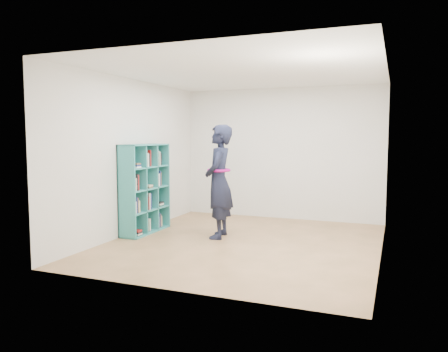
% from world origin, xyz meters
% --- Properties ---
extents(floor, '(4.50, 4.50, 0.00)m').
position_xyz_m(floor, '(0.00, 0.00, 0.00)').
color(floor, brown).
rests_on(floor, ground).
extents(ceiling, '(4.50, 4.50, 0.00)m').
position_xyz_m(ceiling, '(0.00, 0.00, 2.60)').
color(ceiling, white).
rests_on(ceiling, wall_back).
extents(wall_left, '(0.02, 4.50, 2.60)m').
position_xyz_m(wall_left, '(-2.00, 0.00, 1.30)').
color(wall_left, silver).
rests_on(wall_left, floor).
extents(wall_right, '(0.02, 4.50, 2.60)m').
position_xyz_m(wall_right, '(2.00, 0.00, 1.30)').
color(wall_right, silver).
rests_on(wall_right, floor).
extents(wall_back, '(4.00, 0.02, 2.60)m').
position_xyz_m(wall_back, '(0.00, 2.25, 1.30)').
color(wall_back, silver).
rests_on(wall_back, floor).
extents(wall_front, '(4.00, 0.02, 2.60)m').
position_xyz_m(wall_front, '(0.00, -2.25, 1.30)').
color(wall_front, silver).
rests_on(wall_front, floor).
extents(bookshelf, '(0.33, 1.14, 1.52)m').
position_xyz_m(bookshelf, '(-1.85, 0.10, 0.73)').
color(bookshelf, teal).
rests_on(bookshelf, floor).
extents(person, '(0.56, 0.74, 1.83)m').
position_xyz_m(person, '(-0.50, 0.22, 0.92)').
color(person, black).
rests_on(person, floor).
extents(smartphone, '(0.04, 0.08, 0.12)m').
position_xyz_m(smartphone, '(-0.66, 0.29, 1.04)').
color(smartphone, silver).
rests_on(smartphone, person).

